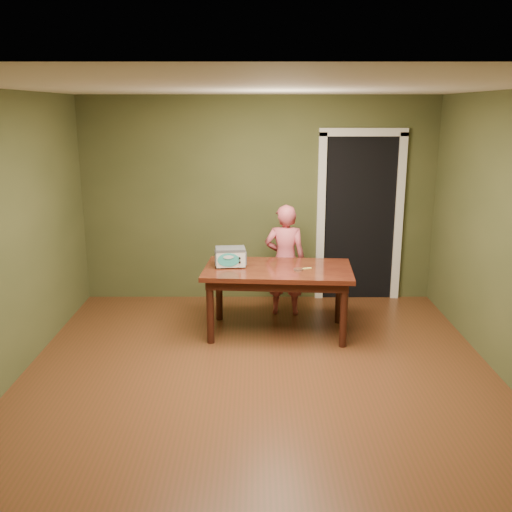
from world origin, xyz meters
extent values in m
plane|color=#5C2D1A|center=(0.00, 0.00, 0.00)|extent=(5.00, 5.00, 0.00)
cube|color=#4C4F2A|center=(0.00, 2.50, 1.30)|extent=(4.50, 0.02, 2.60)
cube|color=#4C4F2A|center=(0.00, -2.50, 1.30)|extent=(4.50, 0.02, 2.60)
cube|color=white|center=(0.00, 0.00, 2.60)|extent=(4.50, 5.00, 0.02)
cube|color=black|center=(1.30, 2.80, 1.05)|extent=(0.90, 0.60, 2.10)
cube|color=black|center=(1.30, 2.48, 1.05)|extent=(0.90, 0.02, 2.10)
cube|color=white|center=(0.80, 2.47, 1.05)|extent=(0.10, 0.06, 2.20)
cube|color=white|center=(1.80, 2.47, 1.05)|extent=(0.10, 0.06, 2.20)
cube|color=white|center=(1.30, 2.47, 2.15)|extent=(1.10, 0.06, 0.10)
cube|color=#37130C|center=(0.21, 1.26, 0.72)|extent=(1.66, 1.01, 0.05)
cube|color=black|center=(0.21, 1.26, 0.65)|extent=(1.53, 0.89, 0.10)
cylinder|color=black|center=(-0.52, 0.96, 0.35)|extent=(0.08, 0.08, 0.70)
cylinder|color=black|center=(-0.47, 1.66, 0.35)|extent=(0.08, 0.08, 0.70)
cylinder|color=black|center=(0.88, 0.86, 0.35)|extent=(0.08, 0.08, 0.70)
cylinder|color=black|center=(0.93, 1.56, 0.35)|extent=(0.08, 0.08, 0.70)
cylinder|color=#4C4F54|center=(-0.43, 1.23, 0.76)|extent=(0.02, 0.02, 0.01)
cylinder|color=#4C4F54|center=(-0.45, 1.40, 0.76)|extent=(0.02, 0.02, 0.01)
cylinder|color=#4C4F54|center=(-0.18, 1.25, 0.76)|extent=(0.02, 0.02, 0.01)
cylinder|color=#4C4F54|center=(-0.19, 1.42, 0.76)|extent=(0.02, 0.02, 0.01)
cube|color=silver|center=(-0.31, 1.32, 0.85)|extent=(0.33, 0.25, 0.18)
cube|color=#4C4F54|center=(-0.31, 1.32, 0.95)|extent=(0.34, 0.26, 0.03)
cube|color=#4C4F54|center=(-0.48, 1.31, 0.85)|extent=(0.03, 0.20, 0.14)
cube|color=#4C4F54|center=(-0.15, 1.34, 0.85)|extent=(0.03, 0.20, 0.14)
ellipsoid|color=teal|center=(-0.33, 1.21, 0.85)|extent=(0.24, 0.03, 0.15)
cylinder|color=black|center=(-0.21, 1.22, 0.87)|extent=(0.02, 0.01, 0.02)
cylinder|color=black|center=(-0.21, 1.22, 0.83)|extent=(0.02, 0.01, 0.02)
cylinder|color=silver|center=(0.42, 1.16, 0.76)|extent=(0.10, 0.10, 0.02)
cylinder|color=#432416|center=(0.42, 1.16, 0.77)|extent=(0.09, 0.09, 0.01)
cube|color=#E8E665|center=(0.48, 1.21, 0.75)|extent=(0.18, 0.08, 0.01)
imported|color=#BE4E5A|center=(0.32, 1.88, 0.67)|extent=(0.52, 0.37, 1.34)
camera|label=1|loc=(-0.04, -4.72, 2.43)|focal=40.00mm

